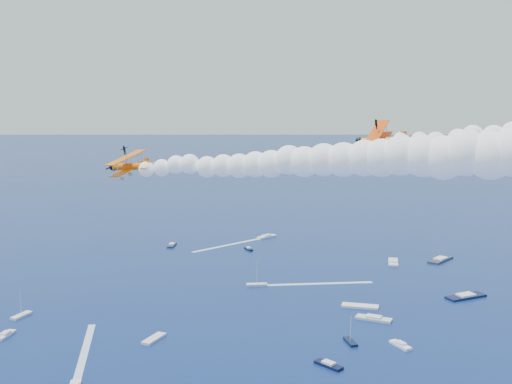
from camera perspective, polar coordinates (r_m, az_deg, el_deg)
The scene contains 5 objects.
biplane_lead at distance 100.47m, azimuth 11.18°, elevation 4.51°, with size 8.20×9.20×5.54m, color #E74404, non-canonical shape.
biplane_trail at distance 101.17m, azimuth -11.07°, elevation 2.24°, with size 7.78×8.72×5.25m, color #FF6905, non-canonical shape.
smoke_trail_trail at distance 86.82m, azimuth 4.44°, elevation 2.74°, with size 57.92×9.44×10.43m, color white, non-canonical shape.
spectator_boats at distance 208.82m, azimuth 13.42°, elevation -10.13°, with size 229.51×186.04×0.70m.
boat_wakes at distance 229.71m, azimuth -2.96°, elevation -8.19°, with size 82.43×151.25×0.04m.
Camera 1 is at (52.45, -65.05, 67.94)m, focal length 44.93 mm.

